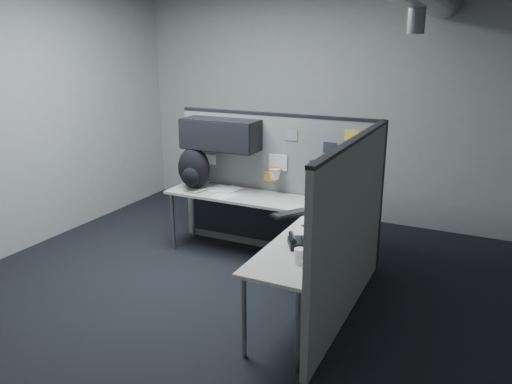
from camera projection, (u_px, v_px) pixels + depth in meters
The scene contains 12 objects.
room at pixel (286, 79), 4.02m from camera, with size 5.62×5.62×3.22m.
partition_back at pixel (261, 168), 5.73m from camera, with size 2.44×0.42×1.63m.
partition_right at pixel (351, 229), 4.34m from camera, with size 0.07×2.23×1.63m.
desk at pixel (273, 219), 5.22m from camera, with size 2.31×2.11×0.73m.
monitor at pixel (337, 185), 5.10m from camera, with size 0.60×0.60×0.49m.
keyboard at pixel (291, 214), 4.96m from camera, with size 0.34×0.42×0.04m.
mouse at pixel (317, 225), 4.65m from camera, with size 0.29×0.30×0.05m.
phone at pixel (300, 242), 4.20m from camera, with size 0.27×0.28×0.10m.
bottles at pixel (310, 262), 3.82m from camera, with size 0.13×0.15×0.08m.
cup at pixel (300, 256), 3.86m from camera, with size 0.09×0.09×0.12m, color white.
papers at pixel (211, 188), 5.86m from camera, with size 0.80×0.64×0.02m.
backpack at pixel (194, 169), 5.81m from camera, with size 0.41×0.37×0.49m.
Camera 1 is at (2.13, -3.80, 2.37)m, focal length 35.00 mm.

